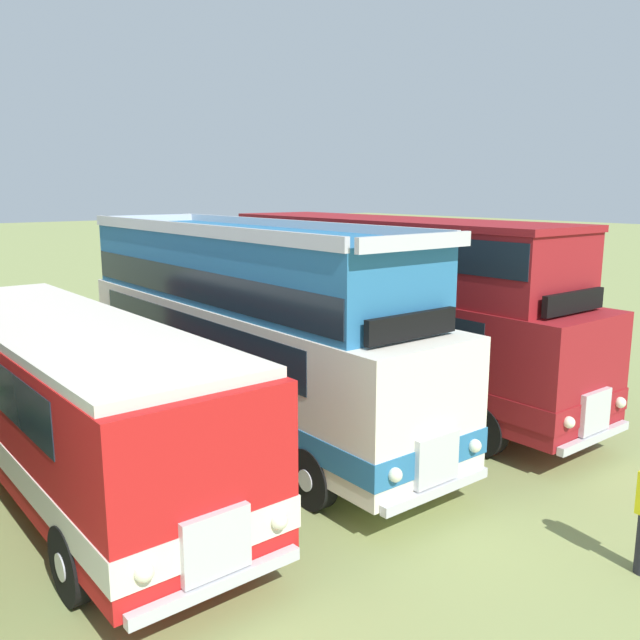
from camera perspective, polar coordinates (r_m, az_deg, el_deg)
name	(u,v)px	position (r m, az deg, el deg)	size (l,w,h in m)	color
bus_fifth_in_row	(64,390)	(12.42, -21.16, -5.60)	(2.80, 10.34, 2.99)	red
bus_sixth_in_row	(245,323)	(14.28, -6.49, -0.26)	(2.69, 10.91, 4.52)	silver
bus_seventh_in_row	(391,301)	(16.40, 6.10, 1.63)	(2.70, 10.83, 4.49)	maroon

